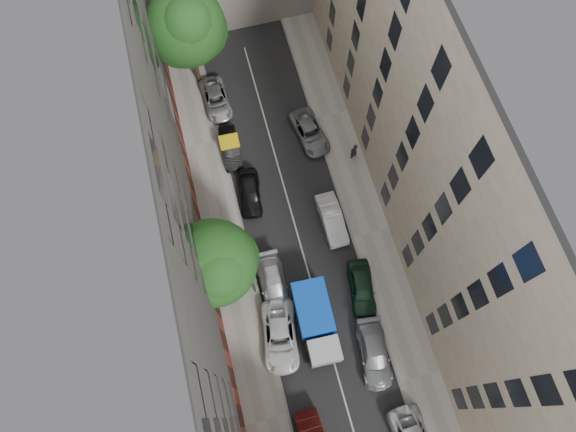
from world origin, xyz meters
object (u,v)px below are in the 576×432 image
object	(u,v)px
tarp_truck	(316,321)
tree_mid	(215,265)
car_left_2	(280,337)
tree_far	(187,29)
car_right_4	(310,132)
car_right_2	(362,288)
car_left_6	(216,99)
car_right_3	(332,219)
car_left_4	(250,193)
car_left_3	(273,284)
car_right_1	(374,354)
car_left_5	(231,148)
pedestrian	(354,151)
lamp_post	(252,279)

from	to	relation	value
tarp_truck	tree_mid	xyz separation A→B (m)	(-5.70, 4.62, 3.77)
car_left_2	tree_far	xyz separation A→B (m)	(-1.23, 23.03, 5.97)
tarp_truck	car_right_4	bearing A→B (deg)	78.20
tarp_truck	tree_mid	size ratio (longest dim) A/B	0.72
car_right_2	tree_far	bearing A→B (deg)	119.38
car_left_6	car_right_3	size ratio (longest dim) A/B	1.04
car_left_4	car_right_2	distance (m)	11.35
car_left_2	car_left_3	xyz separation A→B (m)	(0.47, 3.78, -0.03)
car_left_2	car_left_6	bearing A→B (deg)	99.77
car_right_4	car_right_1	bearing A→B (deg)	-100.12
car_left_3	car_left_5	size ratio (longest dim) A/B	1.22
car_left_2	car_left_4	bearing A→B (deg)	96.48
car_left_6	car_left_5	bearing A→B (deg)	-90.22
car_left_2	car_right_4	world-z (taller)	car_left_2
car_right_4	car_left_2	bearing A→B (deg)	-121.59
car_left_4	car_right_3	xyz separation A→B (m)	(5.60, -3.80, 0.02)
car_left_5	pedestrian	size ratio (longest dim) A/B	2.13
car_left_3	car_right_2	xyz separation A→B (m)	(6.20, -1.90, 0.04)
tarp_truck	car_left_5	bearing A→B (deg)	102.68
car_left_4	tree_far	distance (m)	13.21
car_right_2	lamp_post	xyz separation A→B (m)	(-7.60, 1.88, 2.95)
car_right_1	lamp_post	distance (m)	10.05
car_left_6	car_right_3	world-z (taller)	car_right_3
tarp_truck	car_right_3	bearing A→B (deg)	67.34
car_left_2	car_right_3	bearing A→B (deg)	60.18
car_left_3	lamp_post	world-z (taller)	lamp_post
car_right_1	car_left_3	bearing A→B (deg)	136.96
car_left_2	car_left_4	size ratio (longest dim) A/B	1.26
car_right_2	tree_far	size ratio (longest dim) A/B	0.44
car_left_5	car_right_4	world-z (taller)	car_left_5
car_right_1	car_right_4	distance (m)	18.28
tree_far	car_right_4	bearing A→B (deg)	-44.44
car_left_2	car_right_4	bearing A→B (deg)	76.09
tarp_truck	pedestrian	bearing A→B (deg)	63.83
car_left_4	lamp_post	bearing A→B (deg)	-92.86
tree_far	lamp_post	world-z (taller)	tree_far
car_right_4	tree_mid	bearing A→B (deg)	-140.87
tree_far	pedestrian	xyz separation A→B (m)	(10.62, -10.38, -5.62)
car_right_3	pedestrian	distance (m)	6.06
tree_far	lamp_post	distance (m)	19.51
car_right_4	car_left_6	bearing A→B (deg)	134.25
car_left_3	car_left_6	size ratio (longest dim) A/B	1.06
car_left_3	car_right_2	size ratio (longest dim) A/B	1.12
car_left_4	car_left_5	size ratio (longest dim) A/B	1.04
car_right_1	pedestrian	size ratio (longest dim) A/B	2.63
car_left_3	lamp_post	size ratio (longest dim) A/B	0.86
car_right_3	car_left_5	bearing A→B (deg)	126.37
car_right_2	car_right_4	bearing A→B (deg)	99.66
car_left_6	car_right_1	bearing A→B (deg)	-77.07
pedestrian	car_left_4	bearing A→B (deg)	-16.10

